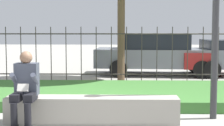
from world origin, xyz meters
TOP-DOWN VIEW (x-y plane):
  - ground_plane at (0.00, 0.00)m, footprint 60.00×60.00m
  - stone_bench at (-0.22, 0.00)m, footprint 2.98×0.45m
  - person_seated_reader at (-1.31, -0.26)m, footprint 0.42×0.73m
  - grass_berm at (0.00, 2.21)m, footprint 8.40×3.02m
  - iron_fence at (0.00, 4.12)m, footprint 6.40×0.03m
  - car_parked_center at (1.54, 6.74)m, footprint 4.46×2.16m

SIDE VIEW (x-z plane):
  - ground_plane at x=0.00m, z-range 0.00..0.00m
  - grass_berm at x=0.00m, z-range 0.00..0.22m
  - stone_bench at x=-0.22m, z-range -0.03..0.43m
  - person_seated_reader at x=-1.31m, z-range 0.06..1.31m
  - car_parked_center at x=1.54m, z-range 0.03..1.46m
  - iron_fence at x=0.00m, z-range 0.03..1.71m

